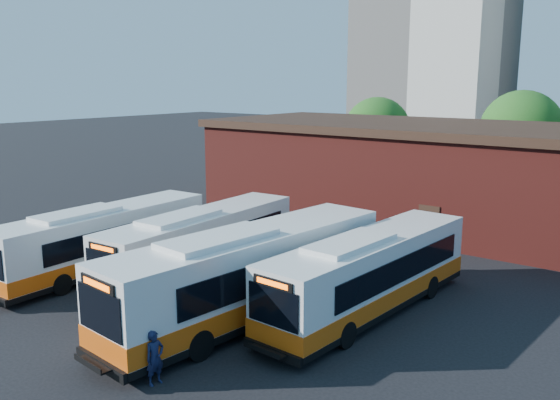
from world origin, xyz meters
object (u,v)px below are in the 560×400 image
Objects in this scene: bus_west at (103,242)px; bus_mideast at (250,278)px; bus_east at (369,277)px; bus_midwest at (201,246)px; transit_worker at (155,358)px.

bus_mideast is at bearing -3.35° from bus_west.
bus_west is 13.12m from bus_east.
bus_east is at bearing 2.14° from bus_midwest.
bus_east is (12.73, 3.18, 0.02)m from bus_west.
bus_east is at bearing -8.23° from transit_worker.
transit_worker is (6.11, -8.14, -0.61)m from bus_midwest.
transit_worker is at bearing -101.51° from bus_east.
bus_west is 9.41m from bus_mideast.
bus_mideast is 4.72m from bus_east.
bus_east is at bearing 11.68° from bus_west.
bus_midwest is at bearing 26.61° from bus_west.
bus_mideast is at bearing -29.53° from bus_midwest.
bus_midwest is 5.73m from bus_mideast.
bus_west is 1.00× the size of bus_midwest.
bus_midwest is 10.20m from transit_worker.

